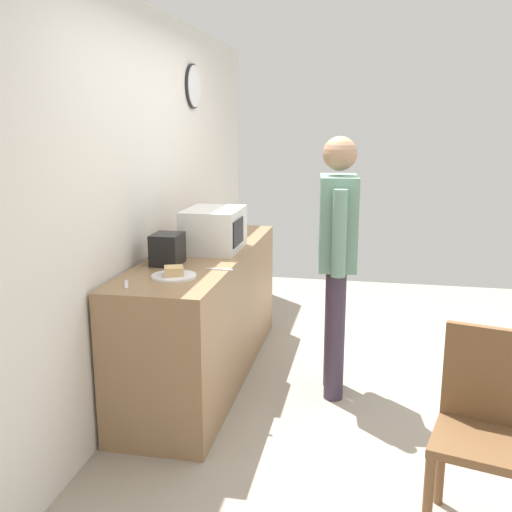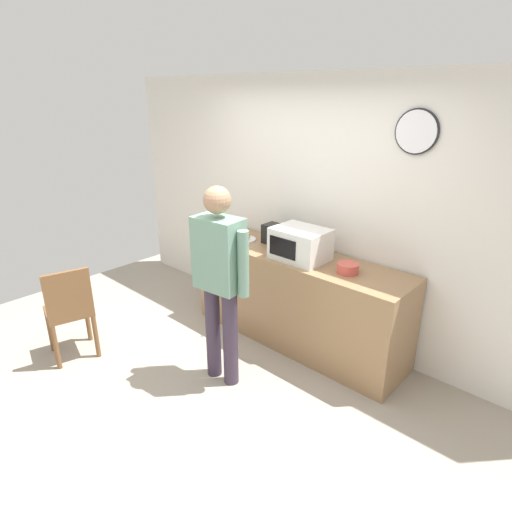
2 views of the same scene
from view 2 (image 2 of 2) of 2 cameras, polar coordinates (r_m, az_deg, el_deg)
name	(u,v)px [view 2 (image 2 of 2)]	position (r m, az deg, el deg)	size (l,w,h in m)	color
ground_plane	(198,390)	(3.90, -7.78, -17.36)	(6.00, 6.00, 0.00)	#9E9384
back_wall	(313,209)	(4.39, 7.64, 6.22)	(5.40, 0.13, 2.60)	silver
kitchen_counter	(297,299)	(4.32, 5.54, -5.77)	(2.26, 0.62, 0.94)	#93704C
microwave	(300,244)	(4.00, 5.95, 1.61)	(0.50, 0.39, 0.30)	silver
sandwich_plate	(243,238)	(4.55, -1.71, 2.38)	(0.27, 0.27, 0.06)	white
salad_bowl	(348,268)	(3.79, 12.18, -1.60)	(0.19, 0.19, 0.09)	#C64C42
toaster	(274,234)	(4.43, 2.49, 2.95)	(0.22, 0.18, 0.20)	black
fork_utensil	(244,250)	(4.25, -1.57, 0.83)	(0.17, 0.02, 0.01)	silver
spoon_utensil	(242,231)	(4.84, -1.89, 3.35)	(0.17, 0.02, 0.01)	silver
person_standing	(220,273)	(3.51, -4.90, -2.28)	(0.59, 0.28, 1.75)	#3A2E41
wooden_chair	(69,309)	(4.37, -23.70, -6.53)	(0.49, 0.49, 0.94)	brown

